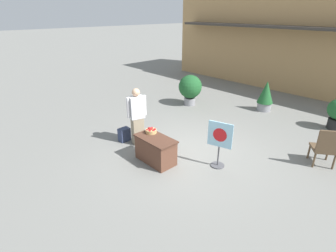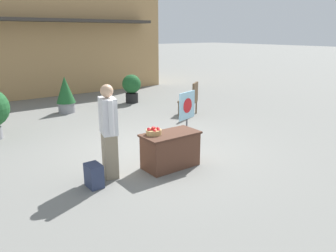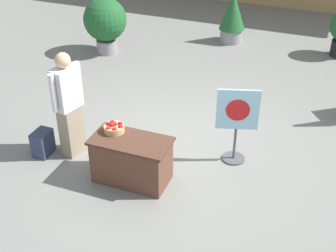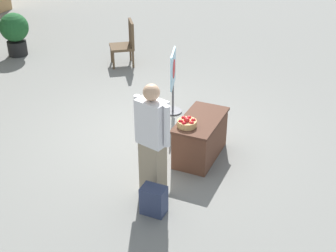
{
  "view_description": "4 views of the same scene",
  "coord_description": "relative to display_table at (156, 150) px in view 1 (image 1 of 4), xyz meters",
  "views": [
    {
      "loc": [
        4.36,
        -5.02,
        3.78
      ],
      "look_at": [
        -0.84,
        -0.19,
        0.64
      ],
      "focal_mm": 28.0,
      "sensor_mm": 36.0,
      "label": 1
    },
    {
      "loc": [
        -4.1,
        -5.99,
        2.62
      ],
      "look_at": [
        -0.25,
        -0.8,
        0.77
      ],
      "focal_mm": 35.0,
      "sensor_mm": 36.0,
      "label": 2
    },
    {
      "loc": [
        2.12,
        -6.04,
        4.44
      ],
      "look_at": [
        0.07,
        -0.76,
        0.87
      ],
      "focal_mm": 50.0,
      "sensor_mm": 36.0,
      "label": 3
    },
    {
      "loc": [
        -6.62,
        -3.25,
        4.28
      ],
      "look_at": [
        -0.48,
        -0.54,
        0.51
      ],
      "focal_mm": 50.0,
      "sensor_mm": 36.0,
      "label": 4
    }
  ],
  "objects": [
    {
      "name": "ground_plane",
      "position": [
        0.38,
        1.07,
        -0.36
      ],
      "size": [
        120.0,
        120.0,
        0.0
      ],
      "primitive_type": "plane",
      "color": "slate"
    },
    {
      "name": "storefront_building",
      "position": [
        -0.9,
        10.93,
        2.13
      ],
      "size": [
        13.81,
        4.81,
        4.98
      ],
      "color": "tan",
      "rests_on": "ground_plane"
    },
    {
      "name": "display_table",
      "position": [
        0.0,
        0.0,
        0.0
      ],
      "size": [
        1.16,
        0.61,
        0.71
      ],
      "color": "brown",
      "rests_on": "ground_plane"
    },
    {
      "name": "apple_basket",
      "position": [
        -0.32,
        0.12,
        0.42
      ],
      "size": [
        0.3,
        0.3,
        0.16
      ],
      "color": "tan",
      "rests_on": "display_table"
    },
    {
      "name": "person_visitor",
      "position": [
        -1.18,
        0.3,
        0.54
      ],
      "size": [
        0.35,
        0.59,
        1.75
      ],
      "rotation": [
        0.0,
        0.0,
        -0.25
      ],
      "color": "gray",
      "rests_on": "ground_plane"
    },
    {
      "name": "backpack",
      "position": [
        -1.62,
        0.08,
        -0.15
      ],
      "size": [
        0.24,
        0.34,
        0.42
      ],
      "color": "#2D3856",
      "rests_on": "ground_plane"
    },
    {
      "name": "poster_board",
      "position": [
        1.29,
        1.04,
        0.34
      ],
      "size": [
        0.62,
        0.36,
        1.25
      ],
      "rotation": [
        0.0,
        0.0,
        -1.28
      ],
      "color": "#4C4C51",
      "rests_on": "ground_plane"
    },
    {
      "name": "patio_chair",
      "position": [
        3.16,
        3.06,
        0.22
      ],
      "size": [
        0.77,
        0.77,
        1.07
      ],
      "rotation": [
        0.0,
        0.0,
        2.19
      ],
      "color": "brown",
      "rests_on": "ground_plane"
    },
    {
      "name": "potted_plant_far_right",
      "position": [
        -2.57,
        4.14,
        0.4
      ],
      "size": [
        0.99,
        0.99,
        1.3
      ],
      "color": "gray",
      "rests_on": "ground_plane"
    },
    {
      "name": "potted_plant_near_left",
      "position": [
        -0.01,
        5.85,
        0.28
      ],
      "size": [
        0.63,
        0.63,
        1.22
      ],
      "color": "gray",
      "rests_on": "ground_plane"
    }
  ]
}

